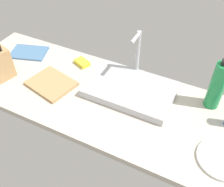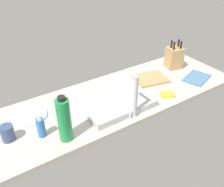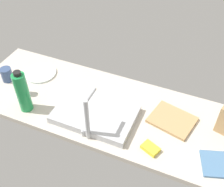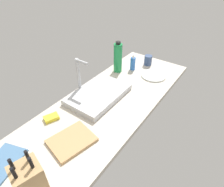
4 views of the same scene
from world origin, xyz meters
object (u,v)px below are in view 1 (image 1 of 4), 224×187
dinner_plate (222,159)px  dish_sponge (82,63)px  water_bottle (218,85)px  cutting_board (51,84)px  dish_towel (29,52)px  sink_basin (131,89)px  faucet (137,53)px

dinner_plate → dish_sponge: dish_sponge is taller
water_bottle → dinner_plate: bearing=-70.4°
cutting_board → dish_towel: bearing=149.3°
sink_basin → dinner_plate: sink_basin is taller
sink_basin → dish_sponge: sink_basin is taller
faucet → water_bottle: 43.59cm
cutting_board → dinner_plate: size_ratio=1.12×
sink_basin → faucet: bearing=102.0°
dinner_plate → sink_basin: bearing=158.2°
faucet → cutting_board: 50.13cm
sink_basin → dish_towel: size_ratio=2.07×
cutting_board → dish_towel: (-31.03, 18.41, -0.30)cm
water_bottle → cutting_board: bearing=-163.6°
water_bottle → dish_towel: (-112.90, -5.63, -12.53)cm
cutting_board → water_bottle: size_ratio=0.87×
water_bottle → dish_towel: bearing=-177.1°
dish_towel → dish_sponge: (36.41, 5.37, 0.60)cm
faucet → sink_basin: bearing=-78.0°
dish_towel → sink_basin: bearing=-3.5°
dish_towel → dish_sponge: 36.81cm
sink_basin → dinner_plate: 55.09cm
water_bottle → dinner_plate: size_ratio=1.29×
sink_basin → faucet: 20.05cm
sink_basin → cutting_board: size_ratio=1.90×
sink_basin → dish_sponge: 37.53cm
dish_sponge → cutting_board: bearing=-102.8°
cutting_board → water_bottle: 86.20cm
sink_basin → dish_sponge: bearing=164.9°
water_bottle → dinner_plate: (10.85, -30.53, -12.53)cm
dish_sponge → faucet: bearing=7.7°
dish_towel → dish_sponge: dish_sponge is taller
cutting_board → dish_sponge: dish_sponge is taller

